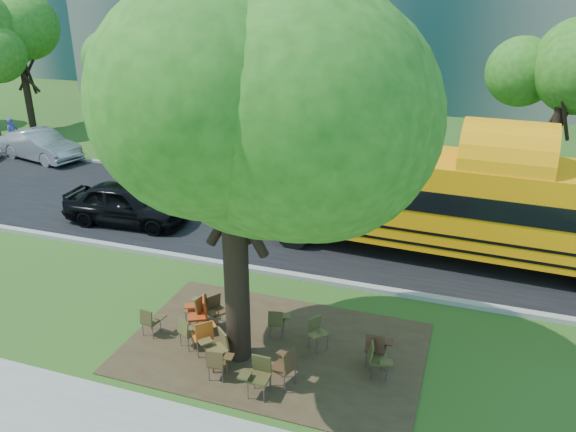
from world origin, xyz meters
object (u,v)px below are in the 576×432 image
at_px(chair_0, 150,319).
at_px(chair_4, 218,361).
at_px(chair_7, 377,357).
at_px(chair_8, 198,307).
at_px(black_car, 127,204).
at_px(bg_car_silver, 40,145).
at_px(chair_13, 377,346).
at_px(bg_car_red, 207,166).
at_px(chair_3, 218,345).
at_px(chair_12, 316,330).
at_px(school_bus, 495,206).
at_px(chair_6, 286,364).
at_px(chair_10, 215,308).
at_px(chair_9, 199,311).
at_px(pedestrian_a, 13,135).
at_px(chair_2, 204,333).
at_px(chair_1, 188,330).
at_px(main_tree, 229,95).
at_px(chair_11, 277,320).
at_px(chair_5, 258,373).

relative_size(chair_0, chair_4, 0.98).
relative_size(chair_7, chair_8, 0.92).
xyz_separation_m(black_car, bg_car_silver, (-8.84, 5.68, -0.02)).
distance_m(chair_13, bg_car_red, 14.54).
xyz_separation_m(chair_3, chair_12, (1.90, 1.38, -0.07)).
xyz_separation_m(school_bus, chair_0, (-7.79, -7.03, -1.40)).
bearing_deg(chair_12, black_car, -85.10).
distance_m(chair_12, chair_13, 1.51).
relative_size(chair_6, bg_car_silver, 0.21).
bearing_deg(chair_10, chair_9, -0.51).
bearing_deg(chair_9, chair_13, -117.03).
bearing_deg(pedestrian_a, chair_10, -115.79).
distance_m(chair_12, pedestrian_a, 23.17).
bearing_deg(chair_2, chair_1, 126.34).
distance_m(bg_car_silver, pedestrian_a, 2.62).
xyz_separation_m(main_tree, chair_9, (-1.32, 0.60, -5.48)).
height_order(chair_3, bg_car_silver, bg_car_silver).
bearing_deg(chair_13, bg_car_silver, 149.05).
bearing_deg(bg_car_red, chair_9, -137.97).
xyz_separation_m(chair_1, chair_6, (2.65, -0.56, 0.10)).
xyz_separation_m(main_tree, chair_7, (3.16, 0.29, -5.55)).
relative_size(chair_0, chair_8, 0.84).
relative_size(chair_8, chair_11, 1.18).
bearing_deg(chair_10, pedestrian_a, -91.02).
height_order(school_bus, chair_1, school_bus).
height_order(chair_1, chair_7, chair_7).
xyz_separation_m(school_bus, chair_11, (-4.83, -6.06, -1.39)).
bearing_deg(chair_1, chair_8, 128.12).
distance_m(chair_8, pedestrian_a, 20.63).
xyz_separation_m(chair_6, chair_12, (0.22, 1.56, -0.09)).
xyz_separation_m(chair_1, chair_10, (0.19, 1.08, 0.03)).
relative_size(chair_2, chair_5, 1.00).
bearing_deg(chair_9, chair_2, -174.09).
bearing_deg(chair_9, chair_11, -105.15).
distance_m(chair_7, pedestrian_a, 24.81).
height_order(chair_0, chair_13, chair_13).
height_order(chair_0, chair_5, chair_5).
bearing_deg(chair_5, main_tree, -50.41).
bearing_deg(chair_4, bg_car_red, 110.12).
height_order(main_tree, chair_7, main_tree).
distance_m(main_tree, pedestrian_a, 22.88).
height_order(chair_1, chair_12, chair_12).
bearing_deg(chair_12, main_tree, -25.17).
bearing_deg(black_car, chair_2, -137.96).
bearing_deg(chair_1, school_bus, 72.66).
bearing_deg(pedestrian_a, bg_car_red, -87.28).
bearing_deg(main_tree, chair_9, 155.56).
height_order(chair_4, chair_8, chair_8).
bearing_deg(chair_1, pedestrian_a, 169.08).
bearing_deg(bg_car_red, school_bus, -94.01).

